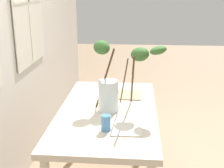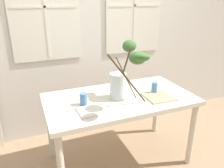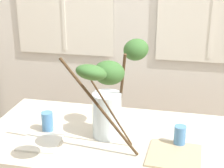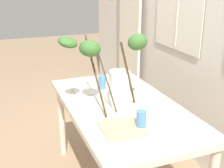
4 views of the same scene
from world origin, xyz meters
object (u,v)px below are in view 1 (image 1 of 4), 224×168
at_px(plate_square_left, 126,129).
at_px(plate_square_right, 127,95).
at_px(vase_with_branches, 116,80).
at_px(dining_table, 108,119).
at_px(drinking_glass_blue_right, 115,88).
at_px(drinking_glass_blue_left, 106,123).

xyz_separation_m(plate_square_left, plate_square_right, (0.72, 0.02, 0.00)).
bearing_deg(vase_with_branches, dining_table, 97.86).
xyz_separation_m(dining_table, vase_with_branches, (0.01, -0.07, 0.34)).
relative_size(dining_table, drinking_glass_blue_right, 12.97).
xyz_separation_m(vase_with_branches, drinking_glass_blue_left, (-0.39, 0.05, -0.20)).
bearing_deg(vase_with_branches, plate_square_left, -165.38).
distance_m(dining_table, plate_square_right, 0.40).
relative_size(dining_table, vase_with_branches, 2.37).
bearing_deg(vase_with_branches, plate_square_right, -12.39).
relative_size(drinking_glass_blue_left, drinking_glass_blue_right, 1.02).
height_order(drinking_glass_blue_left, plate_square_right, drinking_glass_blue_left).
relative_size(drinking_glass_blue_right, plate_square_left, 0.54).
height_order(vase_with_branches, plate_square_left, vase_with_branches).
relative_size(dining_table, plate_square_right, 5.50).
xyz_separation_m(vase_with_branches, plate_square_right, (0.35, -0.08, -0.25)).
bearing_deg(dining_table, plate_square_left, -155.13).
height_order(drinking_glass_blue_right, plate_square_left, drinking_glass_blue_right).
bearing_deg(plate_square_right, vase_with_branches, 167.61).
distance_m(vase_with_branches, drinking_glass_blue_left, 0.44).
bearing_deg(drinking_glass_blue_left, vase_with_branches, -6.93).
bearing_deg(drinking_glass_blue_right, dining_table, 175.71).
distance_m(plate_square_left, plate_square_right, 0.72).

